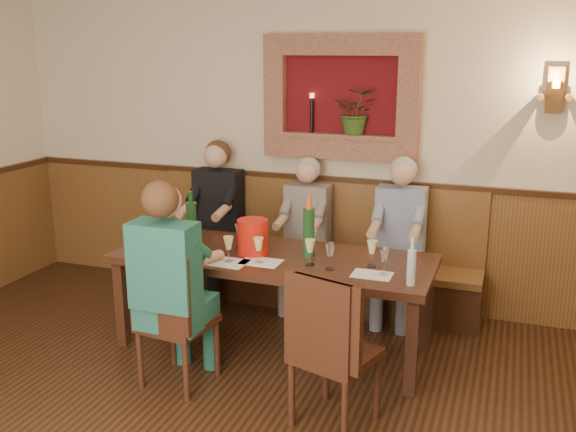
{
  "coord_description": "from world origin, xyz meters",
  "views": [
    {
      "loc": [
        1.65,
        -2.45,
        2.27
      ],
      "look_at": [
        0.1,
        1.9,
        1.05
      ],
      "focal_mm": 40.0,
      "sensor_mm": 36.0,
      "label": 1
    }
  ],
  "objects_px": {
    "dining_table": "(273,264)",
    "bench": "(311,268)",
    "person_bench_left": "(215,233)",
    "person_bench_mid": "(304,248)",
    "wine_bottle_green_b": "(192,222)",
    "person_chair_front": "(174,303)",
    "spittoon_bucket": "(253,237)",
    "person_bench_right": "(397,255)",
    "water_bottle": "(411,266)",
    "wine_bottle_green_a": "(309,232)",
    "chair_near_left": "(177,345)",
    "chair_near_right": "(333,380)"
  },
  "relations": [
    {
      "from": "water_bottle",
      "to": "chair_near_right",
      "type": "bearing_deg",
      "value": -121.22
    },
    {
      "from": "spittoon_bucket",
      "to": "person_bench_left",
      "type": "bearing_deg",
      "value": 130.77
    },
    {
      "from": "dining_table",
      "to": "wine_bottle_green_a",
      "type": "relative_size",
      "value": 5.25
    },
    {
      "from": "chair_near_left",
      "to": "spittoon_bucket",
      "type": "distance_m",
      "value": 0.98
    },
    {
      "from": "person_bench_left",
      "to": "wine_bottle_green_b",
      "type": "relative_size",
      "value": 3.42
    },
    {
      "from": "wine_bottle_green_a",
      "to": "wine_bottle_green_b",
      "type": "distance_m",
      "value": 0.98
    },
    {
      "from": "person_bench_mid",
      "to": "water_bottle",
      "type": "xyz_separation_m",
      "value": [
        1.11,
        -1.12,
        0.33
      ]
    },
    {
      "from": "wine_bottle_green_b",
      "to": "water_bottle",
      "type": "bearing_deg",
      "value": -11.0
    },
    {
      "from": "bench",
      "to": "wine_bottle_green_b",
      "type": "bearing_deg",
      "value": -129.33
    },
    {
      "from": "person_bench_left",
      "to": "wine_bottle_green_a",
      "type": "xyz_separation_m",
      "value": [
        1.16,
        -0.78,
        0.34
      ]
    },
    {
      "from": "person_bench_right",
      "to": "wine_bottle_green_a",
      "type": "relative_size",
      "value": 3.06
    },
    {
      "from": "water_bottle",
      "to": "chair_near_left",
      "type": "bearing_deg",
      "value": -162.37
    },
    {
      "from": "dining_table",
      "to": "person_chair_front",
      "type": "xyz_separation_m",
      "value": [
        -0.42,
        -0.78,
        -0.07
      ]
    },
    {
      "from": "wine_bottle_green_b",
      "to": "person_bench_left",
      "type": "bearing_deg",
      "value": 102.98
    },
    {
      "from": "wine_bottle_green_a",
      "to": "wine_bottle_green_b",
      "type": "xyz_separation_m",
      "value": [
        -0.98,
        0.01,
        -0.02
      ]
    },
    {
      "from": "person_bench_mid",
      "to": "person_chair_front",
      "type": "distance_m",
      "value": 1.66
    },
    {
      "from": "chair_near_left",
      "to": "person_bench_right",
      "type": "bearing_deg",
      "value": 59.09
    },
    {
      "from": "chair_near_right",
      "to": "wine_bottle_green_a",
      "type": "distance_m",
      "value": 1.22
    },
    {
      "from": "dining_table",
      "to": "spittoon_bucket",
      "type": "relative_size",
      "value": 9.02
    },
    {
      "from": "person_bench_left",
      "to": "spittoon_bucket",
      "type": "distance_m",
      "value": 1.17
    },
    {
      "from": "person_bench_right",
      "to": "wine_bottle_green_a",
      "type": "distance_m",
      "value": 1.01
    },
    {
      "from": "person_chair_front",
      "to": "spittoon_bucket",
      "type": "distance_m",
      "value": 0.84
    },
    {
      "from": "dining_table",
      "to": "bench",
      "type": "height_order",
      "value": "bench"
    },
    {
      "from": "wine_bottle_green_b",
      "to": "person_chair_front",
      "type": "bearing_deg",
      "value": -70.41
    },
    {
      "from": "dining_table",
      "to": "person_bench_left",
      "type": "relative_size",
      "value": 1.65
    },
    {
      "from": "chair_near_right",
      "to": "bench",
      "type": "bearing_deg",
      "value": 128.88
    },
    {
      "from": "person_bench_mid",
      "to": "wine_bottle_green_b",
      "type": "distance_m",
      "value": 1.1
    },
    {
      "from": "person_bench_left",
      "to": "chair_near_right",
      "type": "bearing_deg",
      "value": -46.49
    },
    {
      "from": "dining_table",
      "to": "wine_bottle_green_a",
      "type": "distance_m",
      "value": 0.38
    },
    {
      "from": "person_bench_right",
      "to": "water_bottle",
      "type": "distance_m",
      "value": 1.2
    },
    {
      "from": "person_chair_front",
      "to": "bench",
      "type": "bearing_deg",
      "value": 76.29
    },
    {
      "from": "person_bench_right",
      "to": "wine_bottle_green_a",
      "type": "xyz_separation_m",
      "value": [
        -0.53,
        -0.78,
        0.37
      ]
    },
    {
      "from": "person_bench_mid",
      "to": "wine_bottle_green_b",
      "type": "xyz_separation_m",
      "value": [
        -0.69,
        -0.77,
        0.37
      ]
    },
    {
      "from": "person_bench_mid",
      "to": "bench",
      "type": "bearing_deg",
      "value": 75.19
    },
    {
      "from": "chair_near_left",
      "to": "person_bench_left",
      "type": "bearing_deg",
      "value": 112.95
    },
    {
      "from": "wine_bottle_green_b",
      "to": "person_bench_mid",
      "type": "bearing_deg",
      "value": 48.22
    },
    {
      "from": "chair_near_left",
      "to": "wine_bottle_green_b",
      "type": "height_order",
      "value": "wine_bottle_green_b"
    },
    {
      "from": "chair_near_left",
      "to": "spittoon_bucket",
      "type": "height_order",
      "value": "spittoon_bucket"
    },
    {
      "from": "dining_table",
      "to": "chair_near_left",
      "type": "height_order",
      "value": "chair_near_left"
    },
    {
      "from": "bench",
      "to": "person_bench_right",
      "type": "relative_size",
      "value": 2.14
    },
    {
      "from": "dining_table",
      "to": "person_bench_left",
      "type": "distance_m",
      "value": 1.23
    },
    {
      "from": "bench",
      "to": "wine_bottle_green_a",
      "type": "xyz_separation_m",
      "value": [
        0.26,
        -0.89,
        0.62
      ]
    },
    {
      "from": "person_bench_right",
      "to": "spittoon_bucket",
      "type": "relative_size",
      "value": 5.26
    },
    {
      "from": "chair_near_right",
      "to": "water_bottle",
      "type": "relative_size",
      "value": 3.06
    },
    {
      "from": "chair_near_left",
      "to": "person_bench_mid",
      "type": "height_order",
      "value": "person_bench_mid"
    },
    {
      "from": "person_bench_left",
      "to": "person_chair_front",
      "type": "bearing_deg",
      "value": -73.52
    },
    {
      "from": "person_bench_mid",
      "to": "person_chair_front",
      "type": "height_order",
      "value": "person_chair_front"
    },
    {
      "from": "spittoon_bucket",
      "to": "person_chair_front",
      "type": "bearing_deg",
      "value": -109.28
    },
    {
      "from": "chair_near_right",
      "to": "person_bench_right",
      "type": "relative_size",
      "value": 0.72
    },
    {
      "from": "dining_table",
      "to": "spittoon_bucket",
      "type": "distance_m",
      "value": 0.26
    }
  ]
}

